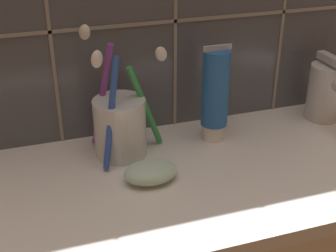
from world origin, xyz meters
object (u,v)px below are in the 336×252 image
(toothbrush_cup, at_px, (120,124))
(sink_faucet, at_px, (329,91))
(toothpaste_tube, at_px, (215,94))
(soap_bar, at_px, (152,174))

(toothbrush_cup, xyz_separation_m, sink_faucet, (0.35, 0.00, 0.00))
(toothpaste_tube, bearing_deg, toothbrush_cup, 179.89)
(toothbrush_cup, distance_m, toothpaste_tube, 0.15)
(toothbrush_cup, bearing_deg, sink_faucet, 0.18)
(sink_faucet, bearing_deg, toothbrush_cup, -89.63)
(sink_faucet, bearing_deg, soap_bar, -74.98)
(toothbrush_cup, relative_size, soap_bar, 2.56)
(toothbrush_cup, distance_m, sink_faucet, 0.35)
(sink_faucet, relative_size, soap_bar, 1.65)
(toothbrush_cup, height_order, soap_bar, toothbrush_cup)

